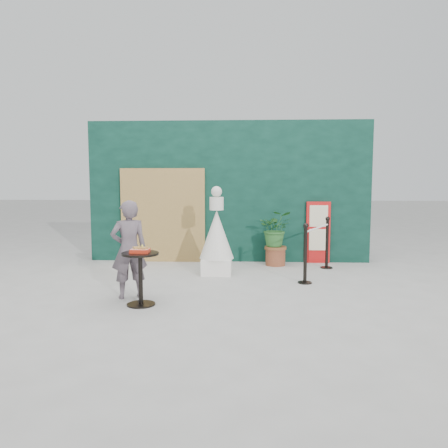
% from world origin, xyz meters
% --- Properties ---
extents(ground, '(60.00, 60.00, 0.00)m').
position_xyz_m(ground, '(0.00, 0.00, 0.00)').
color(ground, '#ADAAA5').
rests_on(ground, ground).
extents(back_wall, '(6.00, 0.30, 3.00)m').
position_xyz_m(back_wall, '(0.00, 3.15, 1.50)').
color(back_wall, black).
rests_on(back_wall, ground).
extents(bamboo_fence, '(1.80, 0.08, 2.00)m').
position_xyz_m(bamboo_fence, '(-1.40, 2.94, 1.00)').
color(bamboo_fence, tan).
rests_on(bamboo_fence, ground).
extents(woman, '(0.63, 0.53, 1.46)m').
position_xyz_m(woman, '(-1.35, 0.04, 0.73)').
color(woman, '#65575F').
rests_on(woman, ground).
extents(menu_board, '(0.50, 0.07, 1.30)m').
position_xyz_m(menu_board, '(1.90, 2.95, 0.65)').
color(menu_board, red).
rests_on(menu_board, ground).
extents(statue, '(0.64, 0.64, 1.64)m').
position_xyz_m(statue, '(-0.17, 1.76, 0.67)').
color(statue, white).
rests_on(statue, ground).
extents(cafe_table, '(0.52, 0.52, 0.75)m').
position_xyz_m(cafe_table, '(-1.09, -0.33, 0.50)').
color(cafe_table, black).
rests_on(cafe_table, ground).
extents(food_basket, '(0.26, 0.19, 0.11)m').
position_xyz_m(food_basket, '(-1.09, -0.33, 0.79)').
color(food_basket, red).
rests_on(food_basket, cafe_table).
extents(planter, '(0.67, 0.58, 1.13)m').
position_xyz_m(planter, '(0.99, 2.64, 0.66)').
color(planter, brown).
rests_on(planter, ground).
extents(stanchion_barrier, '(0.84, 1.54, 1.03)m').
position_xyz_m(stanchion_barrier, '(1.69, 1.75, 0.49)').
color(stanchion_barrier, black).
rests_on(stanchion_barrier, ground).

